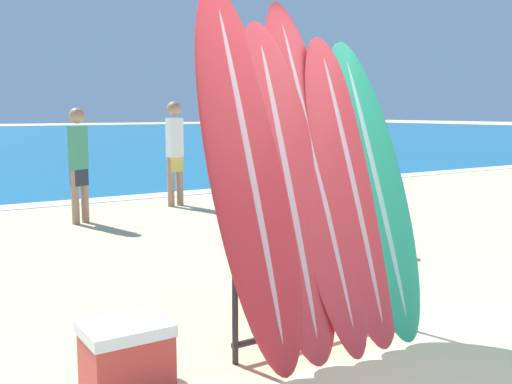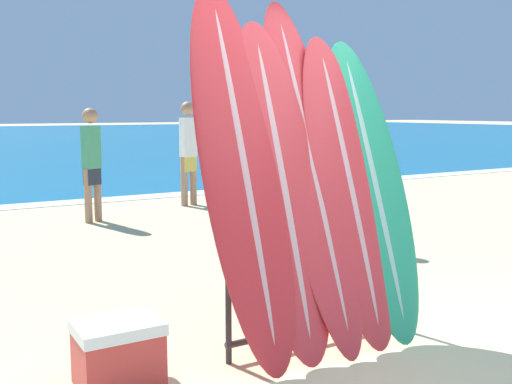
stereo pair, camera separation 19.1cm
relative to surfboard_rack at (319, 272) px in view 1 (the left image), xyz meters
The scene contains 10 objects.
surfboard_rack is the anchor object (origin of this frame).
surfboard_slot_0 0.90m from the surfboard_rack, behind, with size 0.57×0.97×2.45m.
surfboard_slot_1 0.66m from the surfboard_rack, behind, with size 0.59×0.82×2.22m.
surfboard_slot_2 0.70m from the surfboard_rack, 77.92° to the left, with size 0.51×1.02×2.40m.
surfboard_slot_3 0.64m from the surfboard_rack, ahead, with size 0.56×0.86×2.15m.
surfboard_slot_4 0.76m from the surfboard_rack, ahead, with size 0.59×0.86×2.13m.
person_near_water 3.27m from the surfboard_rack, 52.01° to the left, with size 0.27×0.29×1.68m.
person_mid_beach 6.34m from the surfboard_rack, 73.83° to the left, with size 0.30×0.24×1.76m.
person_far_left 5.37m from the surfboard_rack, 90.74° to the left, with size 0.28×0.23×1.64m.
cooler_box 1.40m from the surfboard_rack, behind, with size 0.48×0.38×0.39m.
Camera 1 is at (-2.55, -2.32, 1.59)m, focal length 42.00 mm.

